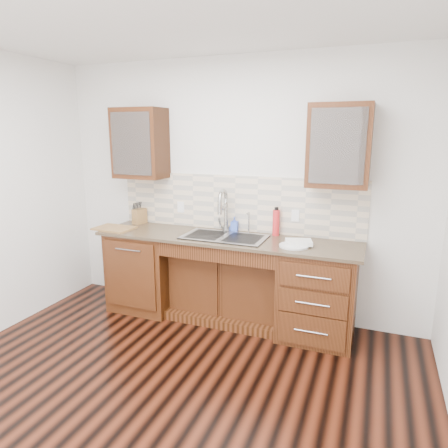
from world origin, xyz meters
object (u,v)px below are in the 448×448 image
at_px(cutting_board, 114,228).
at_px(water_bottle, 276,223).
at_px(soap_bottle, 235,224).
at_px(knife_block, 140,216).
at_px(plate, 294,246).

bearing_deg(cutting_board, water_bottle, 12.49).
height_order(soap_bottle, knife_block, knife_block).
relative_size(plate, knife_block, 1.60).
distance_m(plate, knife_block, 1.89).
bearing_deg(plate, soap_bottle, 153.67).
bearing_deg(plate, knife_block, 170.66).
height_order(plate, cutting_board, cutting_board).
relative_size(water_bottle, knife_block, 1.55).
xyz_separation_m(water_bottle, plate, (0.26, -0.35, -0.12)).
bearing_deg(knife_block, water_bottle, 16.39).
xyz_separation_m(plate, cutting_board, (-1.97, -0.03, 0.00)).
bearing_deg(knife_block, plate, 5.67).
bearing_deg(water_bottle, plate, -53.15).
distance_m(water_bottle, plate, 0.45).
relative_size(knife_block, cutting_board, 0.41).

